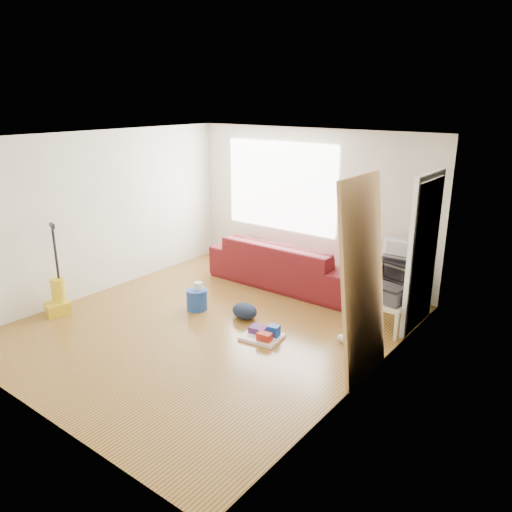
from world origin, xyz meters
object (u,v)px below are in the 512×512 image
Objects in this scene: bucket at (197,309)px; backpack at (245,318)px; tv_stand at (393,281)px; cleaning_tray at (263,335)px; side_table at (388,306)px; vacuum at (58,297)px; sofa at (287,283)px.

bucket is 0.77m from backpack.
tv_stand is 2.28m from cleaning_tray.
side_table reaches higher than cleaning_tray.
tv_stand is at bearing 58.70° from vacuum.
backpack is 2.69m from vacuum.
cleaning_tray is (-0.85, -2.10, -0.30)m from tv_stand.
tv_stand is at bearing 41.70° from bucket.
side_table is at bearing -57.98° from tv_stand.
side_table is 1.28× the size of backpack.
bucket is at bearing -155.06° from backpack.
tv_stand is 1.54× the size of side_table.
vacuum reaches higher than tv_stand.
side_table is at bearing 22.94° from bucket.
side_table is 0.38× the size of vacuum.
vacuum reaches higher than cleaning_tray.
side_table is 1.65× the size of bucket.
vacuum reaches higher than sofa.
cleaning_tray is (0.87, -1.83, 0.05)m from sofa.
bucket is (-2.18, -1.94, -0.36)m from tv_stand.
cleaning_tray is at bearing -6.75° from bucket.
bucket is (-2.48, -1.05, -0.34)m from side_table.
bucket is at bearing -157.06° from side_table.
sofa is 6.59× the size of backpack.
sofa is at bearing 74.68° from bucket.
side_table is (0.30, -0.89, -0.02)m from tv_stand.
tv_stand reaches higher than bucket.
vacuum reaches higher than bucket.
vacuum is (-1.93, -2.98, 0.24)m from sofa.
bucket is 0.78× the size of backpack.
cleaning_tray reaches higher than backpack.
cleaning_tray is (1.33, -0.16, 0.05)m from bucket.
cleaning_tray is 0.41× the size of vacuum.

